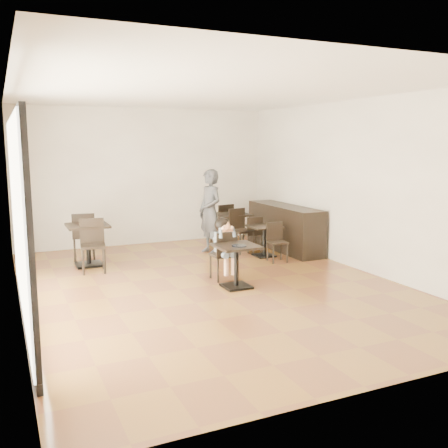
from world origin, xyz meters
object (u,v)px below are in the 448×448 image
child_chair (223,255)px  adult_patron (210,212)px  child_table (236,266)px  child (223,249)px  chair_mid_b (277,243)px  chair_back_a (221,224)px  cafe_table_back (231,231)px  chair_mid_a (252,234)px  chair_left_b (93,246)px  chair_back_b (242,231)px  cafe_table_left (88,245)px  cafe_table_mid (264,241)px  chair_left_a (84,236)px

child_chair → adult_patron: (0.63, 2.07, 0.48)m
child_table → child: size_ratio=0.66×
chair_mid_b → chair_back_a: bearing=103.9°
cafe_table_back → chair_mid_a: cafe_table_back is taller
child → chair_left_b: size_ratio=1.11×
child_chair → child: (0.00, 0.00, 0.11)m
child → child_table: bearing=-90.0°
chair_back_b → adult_patron: bearing=148.2°
cafe_table_back → chair_mid_b: (0.27, -1.62, -0.00)m
child_chair → chair_back_a: (1.28, 2.92, 0.05)m
child_table → child_chair: size_ratio=0.83×
cafe_table_left → cafe_table_back: size_ratio=1.03×
cafe_table_mid → chair_back_b: (-0.27, 0.52, 0.15)m
cafe_table_back → chair_back_a: chair_back_a is taller
child_table → child: child is taller
child_chair → cafe_table_mid: child_chair is taller
chair_back_b → child: bearing=-135.7°
child_table → chair_back_b: bearing=61.7°
child_table → cafe_table_left: size_ratio=0.88×
cafe_table_left → chair_left_a: size_ratio=0.83×
child_table → child_chair: (0.00, 0.55, 0.07)m
cafe_table_back → chair_left_b: 3.40m
chair_mid_b → chair_left_a: (-3.54, 1.80, 0.10)m
chair_left_b → child: bearing=-28.9°
adult_patron → cafe_table_back: adult_patron is taller
child_chair → chair_left_b: bearing=-36.1°
chair_back_a → chair_back_b: size_ratio=1.00×
cafe_table_back → cafe_table_left: bearing=-173.5°
adult_patron → chair_left_a: size_ratio=1.85×
child_chair → chair_mid_a: 2.42m
chair_left_a → chair_left_b: size_ratio=1.00×
adult_patron → cafe_table_back: 0.88m
adult_patron → chair_left_b: adult_patron is taller
cafe_table_back → chair_mid_b: 1.64m
cafe_table_left → chair_left_b: chair_left_b is taller
cafe_table_mid → chair_left_b: bearing=177.6°
child_chair → cafe_table_back: bearing=-118.3°
child_table → chair_back_a: bearing=69.8°
cafe_table_mid → chair_back_a: bearing=99.6°
adult_patron → chair_left_a: (-2.62, 0.48, -0.42)m
cafe_table_back → chair_mid_a: size_ratio=1.01×
child_chair → child: bearing=-0.0°
adult_patron → cafe_table_left: (-2.62, -0.07, -0.50)m
cafe_table_left → chair_left_a: (0.00, 0.55, 0.08)m
child_chair → chair_mid_a: (1.55, 1.86, -0.04)m
chair_back_a → chair_mid_a: bearing=93.6°
child_table → chair_left_a: (-1.99, 3.10, 0.13)m
adult_patron → chair_left_b: (-2.62, -0.62, -0.42)m
child → chair_mid_a: 2.42m
child_table → chair_back_b: 2.70m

